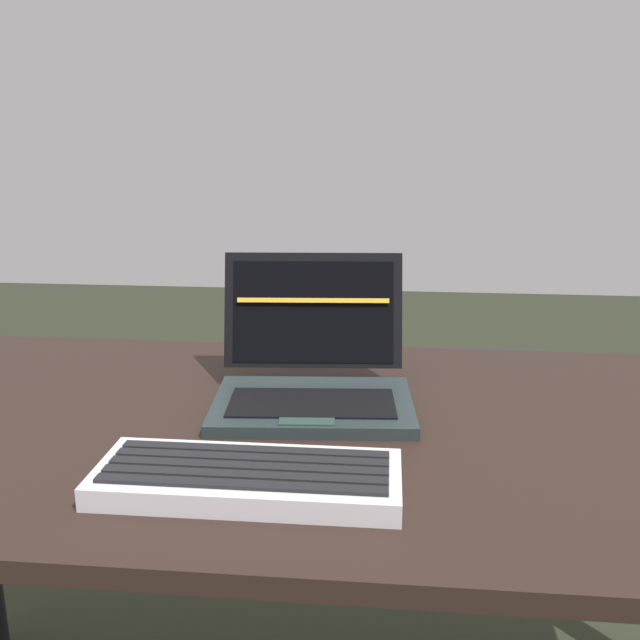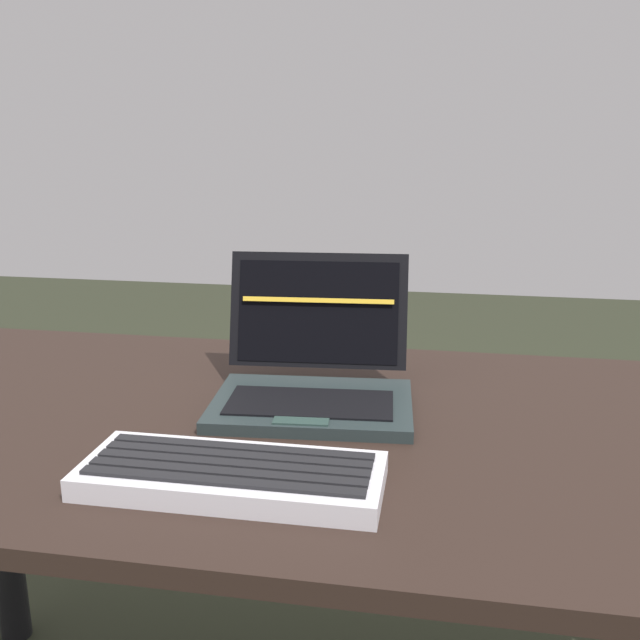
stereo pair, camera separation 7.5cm
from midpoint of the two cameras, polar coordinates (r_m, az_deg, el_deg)
The scene contains 3 objects.
desk at distance 1.06m, azimuth 1.10°, elevation -13.67°, with size 1.58×0.73×0.70m.
laptop_front at distance 1.06m, azimuth 1.41°, elevation -4.51°, with size 0.30×0.27×0.21m.
external_keyboard at distance 0.83m, azimuth -4.52°, elevation -12.42°, with size 0.35×0.14×0.03m.
Camera 2 is at (0.18, -0.91, 1.10)m, focal length 39.61 mm.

